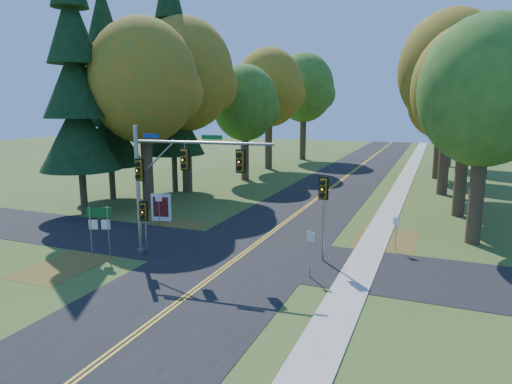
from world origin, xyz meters
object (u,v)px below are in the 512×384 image
at_px(route_sign_cluster, 99,222).
at_px(info_kiosk, 161,207).
at_px(traffic_mast, 169,175).
at_px(east_signal_pole, 323,198).

relative_size(route_sign_cluster, info_kiosk, 1.47).
xyz_separation_m(traffic_mast, east_signal_pole, (7.40, 2.34, -1.06)).
distance_m(traffic_mast, east_signal_pole, 7.83).
relative_size(traffic_mast, info_kiosk, 3.97).
relative_size(east_signal_pole, route_sign_cluster, 1.58).
bearing_deg(route_sign_cluster, east_signal_pole, -1.66).
height_order(traffic_mast, east_signal_pole, traffic_mast).
height_order(east_signal_pole, info_kiosk, east_signal_pole).
distance_m(east_signal_pole, route_sign_cluster, 11.52).
xyz_separation_m(east_signal_pole, route_sign_cluster, (-10.80, -3.76, -1.37)).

